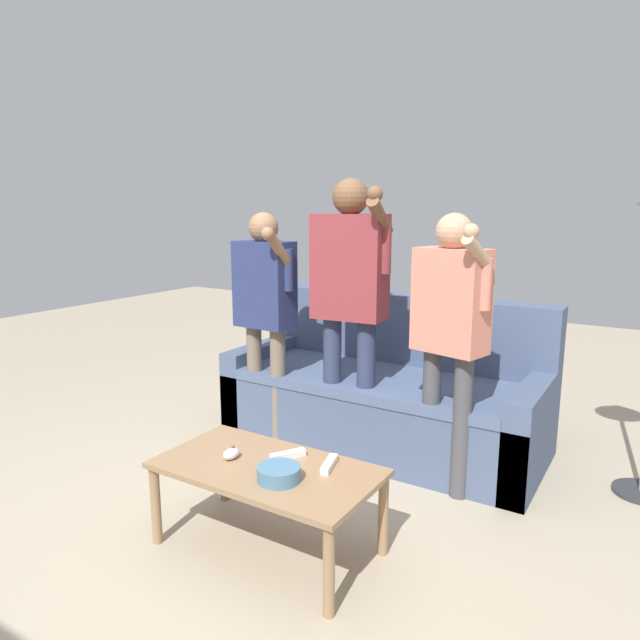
{
  "coord_description": "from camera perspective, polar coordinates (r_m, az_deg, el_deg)",
  "views": [
    {
      "loc": [
        1.62,
        -1.82,
        1.47
      ],
      "look_at": [
        0.19,
        0.48,
        0.93
      ],
      "focal_mm": 32.23,
      "sensor_mm": 36.0,
      "label": 1
    }
  ],
  "objects": [
    {
      "name": "player_center",
      "position": [
        3.23,
        2.96,
        3.19
      ],
      "size": [
        0.49,
        0.32,
        1.62
      ],
      "color": "#2D3856",
      "rests_on": "ground"
    },
    {
      "name": "couch",
      "position": [
        3.67,
        6.61,
        -7.42
      ],
      "size": [
        1.93,
        0.84,
        0.91
      ],
      "color": "#475675",
      "rests_on": "ground"
    },
    {
      "name": "player_right",
      "position": [
        2.93,
        12.79,
        -0.15
      ],
      "size": [
        0.42,
        0.37,
        1.44
      ],
      "color": "#47474C",
      "rests_on": "ground"
    },
    {
      "name": "game_remote_wand_far",
      "position": [
        2.51,
        0.92,
        -14.11
      ],
      "size": [
        0.08,
        0.16,
        0.03
      ],
      "color": "white",
      "rests_on": "coffee_table"
    },
    {
      "name": "ground_plane",
      "position": [
        2.85,
        -8.95,
        -20.06
      ],
      "size": [
        12.0,
        12.0,
        0.0
      ],
      "primitive_type": "plane",
      "color": "tan"
    },
    {
      "name": "coffee_table",
      "position": [
        2.55,
        -5.29,
        -15.21
      ],
      "size": [
        0.96,
        0.52,
        0.39
      ],
      "color": "#997551",
      "rests_on": "ground"
    },
    {
      "name": "snack_bowl",
      "position": [
        2.4,
        -4.11,
        -14.96
      ],
      "size": [
        0.18,
        0.18,
        0.06
      ],
      "primitive_type": "cylinder",
      "color": "teal",
      "rests_on": "coffee_table"
    },
    {
      "name": "game_remote_nunchuk",
      "position": [
        2.61,
        -8.8,
        -12.97
      ],
      "size": [
        0.06,
        0.09,
        0.05
      ],
      "color": "white",
      "rests_on": "coffee_table"
    },
    {
      "name": "game_remote_wand_near",
      "position": [
        2.59,
        -3.22,
        -13.23
      ],
      "size": [
        0.11,
        0.16,
        0.03
      ],
      "color": "white",
      "rests_on": "coffee_table"
    },
    {
      "name": "player_left",
      "position": [
        3.49,
        -5.52,
        1.81
      ],
      "size": [
        0.42,
        0.33,
        1.44
      ],
      "color": "#756656",
      "rests_on": "ground"
    }
  ]
}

